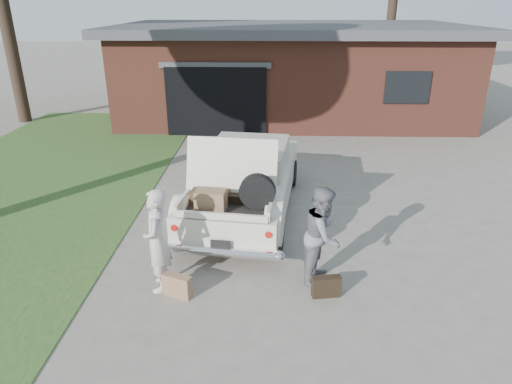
{
  "coord_description": "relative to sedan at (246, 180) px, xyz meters",
  "views": [
    {
      "loc": [
        0.22,
        -6.53,
        4.1
      ],
      "look_at": [
        0.0,
        0.6,
        1.1
      ],
      "focal_mm": 32.0,
      "sensor_mm": 36.0,
      "label": 1
    }
  ],
  "objects": [
    {
      "name": "ground",
      "position": [
        0.26,
        -2.15,
        -0.71
      ],
      "size": [
        90.0,
        90.0,
        0.0
      ],
      "primitive_type": "plane",
      "color": "gray",
      "rests_on": "ground"
    },
    {
      "name": "grass_strip",
      "position": [
        -5.24,
        0.85,
        -0.7
      ],
      "size": [
        6.0,
        16.0,
        0.02
      ],
      "primitive_type": "cube",
      "color": "#2D4C1E",
      "rests_on": "ground"
    },
    {
      "name": "house",
      "position": [
        1.24,
        9.32,
        0.97
      ],
      "size": [
        12.8,
        7.8,
        3.3
      ],
      "color": "brown",
      "rests_on": "ground"
    },
    {
      "name": "sedan",
      "position": [
        0.0,
        0.0,
        0.0
      ],
      "size": [
        2.42,
        4.99,
        1.96
      ],
      "rotation": [
        0.0,
        0.0,
        -0.12
      ],
      "color": "beige",
      "rests_on": "ground"
    },
    {
      "name": "woman_left",
      "position": [
        -1.17,
        -2.77,
        0.11
      ],
      "size": [
        0.46,
        0.64,
        1.62
      ],
      "primitive_type": "imported",
      "rotation": [
        0.0,
        0.0,
        -1.44
      ],
      "color": "beige",
      "rests_on": "ground"
    },
    {
      "name": "woman_right",
      "position": [
        1.31,
        -2.47,
        0.08
      ],
      "size": [
        0.82,
        0.92,
        1.57
      ],
      "primitive_type": "imported",
      "rotation": [
        0.0,
        0.0,
        1.22
      ],
      "color": "slate",
      "rests_on": "ground"
    },
    {
      "name": "suitcase_left",
      "position": [
        -0.88,
        -2.99,
        -0.53
      ],
      "size": [
        0.47,
        0.3,
        0.35
      ],
      "primitive_type": "cube",
      "rotation": [
        0.0,
        0.0,
        -0.39
      ],
      "color": "#996C4D",
      "rests_on": "ground"
    },
    {
      "name": "suitcase_right",
      "position": [
        1.35,
        -2.93,
        -0.54
      ],
      "size": [
        0.45,
        0.2,
        0.33
      ],
      "primitive_type": "cube",
      "rotation": [
        0.0,
        0.0,
        0.16
      ],
      "color": "black",
      "rests_on": "ground"
    }
  ]
}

